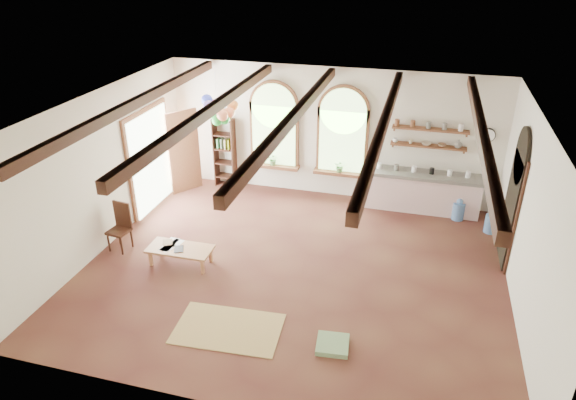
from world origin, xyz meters
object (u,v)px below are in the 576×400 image
(coffee_table, at_px, (180,250))
(balloon_cluster, at_px, (217,110))
(kitchen_counter, at_px, (422,191))
(side_chair, at_px, (120,236))

(coffee_table, distance_m, balloon_cluster, 3.40)
(kitchen_counter, bearing_deg, balloon_cluster, -169.21)
(kitchen_counter, relative_size, balloon_cluster, 2.31)
(coffee_table, bearing_deg, side_chair, 172.07)
(coffee_table, bearing_deg, balloon_cluster, 94.30)
(side_chair, xyz_separation_m, balloon_cluster, (1.24, 2.53, 2.04))
(kitchen_counter, xyz_separation_m, coffee_table, (-4.50, -3.63, -0.16))
(kitchen_counter, distance_m, coffee_table, 5.78)
(coffee_table, xyz_separation_m, balloon_cluster, (-0.21, 2.73, 2.01))
(side_chair, bearing_deg, kitchen_counter, 29.93)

